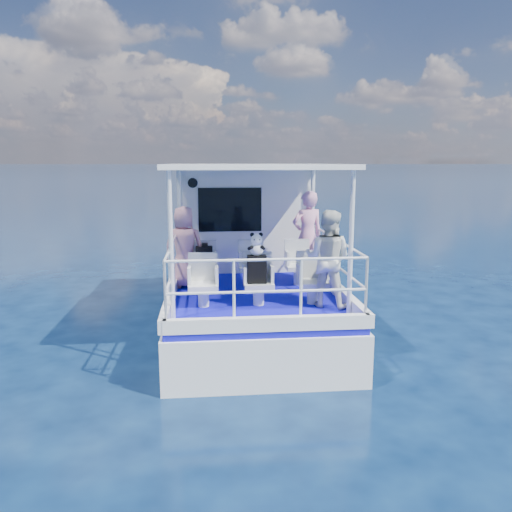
{
  "coord_description": "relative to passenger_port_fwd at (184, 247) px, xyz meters",
  "views": [
    {
      "loc": [
        -0.8,
        -8.98,
        3.21
      ],
      "look_at": [
        0.03,
        -0.4,
        1.59
      ],
      "focal_mm": 35.0,
      "sensor_mm": 36.0,
      "label": 1
    }
  ],
  "objects": [
    {
      "name": "railings",
      "position": [
        1.25,
        -0.78,
        -0.26
      ],
      "size": [
        2.84,
        3.59,
        1.0
      ],
      "primitive_type": null,
      "color": "white",
      "rests_on": "deck"
    },
    {
      "name": "cabin",
      "position": [
        1.25,
        2.09,
        0.34
      ],
      "size": [
        2.85,
        2.0,
        2.2
      ],
      "primitive_type": "cube",
      "color": "white",
      "rests_on": "deck"
    },
    {
      "name": "backpack_center",
      "position": [
        1.22,
        -1.34,
        -0.16
      ],
      "size": [
        0.3,
        0.17,
        0.45
      ],
      "primitive_type": "cube",
      "color": "black",
      "rests_on": "seat_center_aft"
    },
    {
      "name": "compact_camera",
      "position": [
        0.38,
        -0.06,
        0.05
      ],
      "size": [
        0.11,
        0.06,
        0.06
      ],
      "primitive_type": "cube",
      "color": "black",
      "rests_on": "backpack_port"
    },
    {
      "name": "passenger_stbd_fwd",
      "position": [
        2.39,
        0.42,
        0.12
      ],
      "size": [
        0.73,
        0.57,
        1.76
      ],
      "primitive_type": "imported",
      "rotation": [
        0.0,
        0.0,
        3.39
      ],
      "color": "pink",
      "rests_on": "deck"
    },
    {
      "name": "passenger_port_fwd",
      "position": [
        0.0,
        0.0,
        0.0
      ],
      "size": [
        0.61,
        0.47,
        1.52
      ],
      "primitive_type": "imported",
      "rotation": [
        0.0,
        0.0,
        3.03
      ],
      "color": "pink",
      "rests_on": "deck"
    },
    {
      "name": "deck",
      "position": [
        1.25,
        0.79,
        -0.81
      ],
      "size": [
        2.9,
        6.9,
        0.1
      ],
      "primitive_type": "cube",
      "color": "#0F0BA0",
      "rests_on": "hull"
    },
    {
      "name": "seat_port_aft",
      "position": [
        0.35,
        -1.31,
        -0.57
      ],
      "size": [
        0.48,
        0.46,
        0.38
      ],
      "primitive_type": "cube",
      "color": "silver",
      "rests_on": "deck"
    },
    {
      "name": "canopy_posts",
      "position": [
        1.25,
        -0.46,
        0.34
      ],
      "size": [
        2.77,
        2.97,
        2.2
      ],
      "color": "white",
      "rests_on": "deck"
    },
    {
      "name": "seat_stbd_aft",
      "position": [
        2.15,
        -1.31,
        -0.57
      ],
      "size": [
        0.48,
        0.46,
        0.38
      ],
      "primitive_type": "cube",
      "color": "silver",
      "rests_on": "deck"
    },
    {
      "name": "seat_port_fwd",
      "position": [
        0.35,
        -0.01,
        -0.57
      ],
      "size": [
        0.48,
        0.46,
        0.38
      ],
      "primitive_type": "cube",
      "color": "silver",
      "rests_on": "deck"
    },
    {
      "name": "passenger_stbd_aft",
      "position": [
        2.35,
        -1.47,
        0.02
      ],
      "size": [
        0.95,
        0.89,
        1.57
      ],
      "primitive_type": "imported",
      "rotation": [
        0.0,
        0.0,
        2.64
      ],
      "color": "white",
      "rests_on": "deck"
    },
    {
      "name": "backpack_port",
      "position": [
        0.36,
        -0.08,
        -0.18
      ],
      "size": [
        0.31,
        0.17,
        0.4
      ],
      "primitive_type": "cube",
      "color": "black",
      "rests_on": "seat_port_fwd"
    },
    {
      "name": "ground",
      "position": [
        1.25,
        -0.21,
        -1.66
      ],
      "size": [
        2000.0,
        2000.0,
        0.0
      ],
      "primitive_type": "plane",
      "color": "#071633",
      "rests_on": "ground"
    },
    {
      "name": "seat_stbd_fwd",
      "position": [
        2.15,
        -0.01,
        -0.57
      ],
      "size": [
        0.48,
        0.46,
        0.38
      ],
      "primitive_type": "cube",
      "color": "silver",
      "rests_on": "deck"
    },
    {
      "name": "hull",
      "position": [
        1.25,
        0.79,
        -1.66
      ],
      "size": [
        3.0,
        7.0,
        1.6
      ],
      "primitive_type": "cube",
      "color": "white",
      "rests_on": "ground"
    },
    {
      "name": "seat_center_aft",
      "position": [
        1.25,
        -1.31,
        -0.57
      ],
      "size": [
        0.48,
        0.46,
        0.38
      ],
      "primitive_type": "cube",
      "color": "silver",
      "rests_on": "deck"
    },
    {
      "name": "seat_center_fwd",
      "position": [
        1.25,
        -0.01,
        -0.57
      ],
      "size": [
        0.48,
        0.46,
        0.38
      ],
      "primitive_type": "cube",
      "color": "silver",
      "rests_on": "deck"
    },
    {
      "name": "panda",
      "position": [
        1.21,
        -1.33,
        0.25
      ],
      "size": [
        0.24,
        0.2,
        0.37
      ],
      "primitive_type": null,
      "color": "white",
      "rests_on": "backpack_center"
    },
    {
      "name": "canopy",
      "position": [
        1.25,
        -0.41,
        1.48
      ],
      "size": [
        3.0,
        3.2,
        0.08
      ],
      "primitive_type": "cube",
      "color": "white",
      "rests_on": "cabin"
    }
  ]
}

